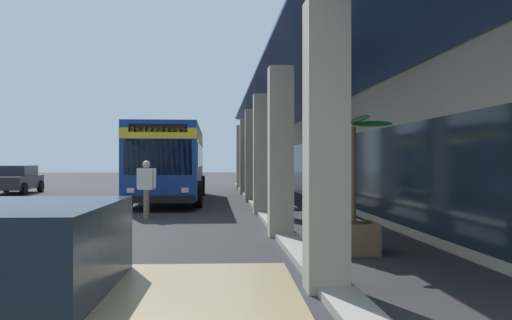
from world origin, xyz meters
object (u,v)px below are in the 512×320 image
(parked_sedan_charcoal, at_px, (15,179))
(potted_palm, at_px, (352,221))
(pedestrian, at_px, (146,186))
(transit_bus, at_px, (171,158))

(parked_sedan_charcoal, distance_m, potted_palm, 23.46)
(pedestrian, xyz_separation_m, potted_palm, (6.59, 4.65, -0.39))
(transit_bus, xyz_separation_m, pedestrian, (7.22, -0.13, -0.87))
(pedestrian, height_order, potted_palm, potted_palm)
(pedestrian, distance_m, potted_palm, 8.07)
(parked_sedan_charcoal, xyz_separation_m, pedestrian, (12.88, 8.43, 0.23))
(pedestrian, relative_size, potted_palm, 0.64)
(transit_bus, relative_size, parked_sedan_charcoal, 2.51)
(pedestrian, bearing_deg, parked_sedan_charcoal, -146.80)
(potted_palm, bearing_deg, parked_sedan_charcoal, -146.11)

